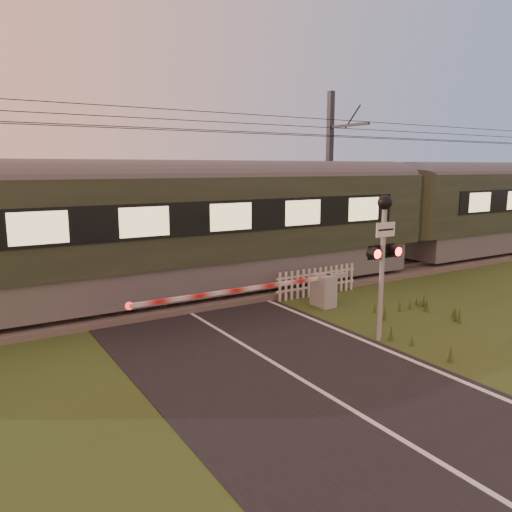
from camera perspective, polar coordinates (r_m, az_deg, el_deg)
ground at (r=11.18m, az=3.00°, el=-12.76°), size 160.00×160.00×0.00m
road at (r=11.01m, az=3.78°, el=-13.08°), size 6.00×140.00×0.03m
track_bed at (r=16.64m, az=-9.80°, el=-4.92°), size 140.00×3.40×0.39m
overhead_wires at (r=16.14m, az=-10.42°, el=14.88°), size 120.00×0.62×0.62m
train at (r=22.12m, az=15.75°, el=4.71°), size 45.45×3.13×4.24m
boom_gate at (r=15.64m, az=6.54°, el=-3.90°), size 7.23×0.77×1.02m
crossing_signal at (r=12.66m, az=14.34°, el=1.56°), size 0.94×0.37×3.67m
picket_fence at (r=17.18m, az=7.02°, el=-2.90°), size 3.33×0.08×0.97m
catenary_mast at (r=22.40m, az=8.47°, el=8.93°), size 0.24×2.47×7.55m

